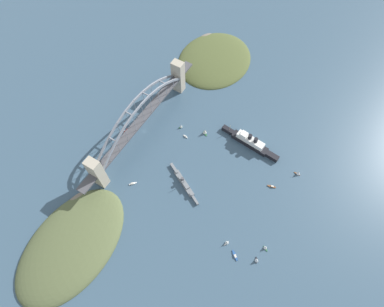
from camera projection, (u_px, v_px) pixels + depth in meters
The scene contains 17 objects.
ground_plane at pixel (144, 131), 436.13m from camera, with size 1400.00×1400.00×0.00m, color #385166.
harbor_arch_bridge at pixel (141, 119), 411.14m from camera, with size 243.54×16.57×64.24m.
headland_west_shore at pixel (214, 59), 506.49m from camera, with size 134.06×113.54×19.58m.
headland_east_shore at pixel (72, 243), 359.09m from camera, with size 151.56×94.87×26.00m.
ocean_liner at pixel (250, 142), 419.82m from camera, with size 16.70×88.20×20.63m.
naval_cruiser at pixel (184, 183), 393.38m from camera, with size 33.20×60.66×16.97m.
seaplane_taxiing_near_bridge at pixel (125, 132), 433.39m from camera, with size 11.04×7.24×4.58m.
small_boat_0 at pixel (299, 173), 399.43m from camera, with size 4.65×8.27×8.22m.
small_boat_1 at pixel (205, 131), 430.12m from camera, with size 6.81×8.49×10.35m.
small_boat_2 at pixel (185, 136), 430.70m from camera, with size 2.64×7.49×2.37m.
small_boat_3 at pixel (266, 247), 353.10m from camera, with size 5.32×6.70×7.02m.
small_boat_4 at pixel (133, 184), 395.23m from camera, with size 8.60×7.72×2.45m.
small_boat_5 at pixel (235, 256), 351.11m from camera, with size 8.98×10.88×2.09m.
small_boat_6 at pixel (272, 186), 393.27m from camera, with size 4.13×10.70×2.30m.
small_boat_7 at pixel (227, 242), 355.82m from camera, with size 7.01×4.96×7.18m.
small_boat_8 at pixel (181, 126), 436.61m from camera, with size 5.70×4.87×6.60m.
small_boat_9 at pixel (257, 260), 345.84m from camera, with size 6.63×5.13×7.82m.
Camera 1 is at (173.03, 183.83, 363.40)m, focal length 28.92 mm.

